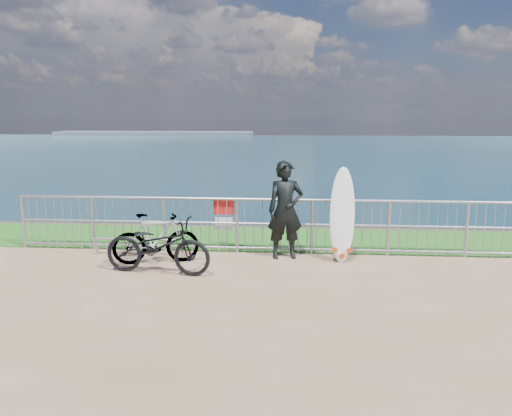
# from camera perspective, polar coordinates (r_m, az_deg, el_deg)

# --- Properties ---
(grass_strip) EXTENTS (120.00, 120.00, 0.00)m
(grass_strip) POSITION_cam_1_polar(r_m,az_deg,el_deg) (11.22, 1.06, -3.56)
(grass_strip) COLOR #1B5517
(grass_strip) RESTS_ON ground
(seascape) EXTENTS (260.00, 260.00, 5.00)m
(seascape) POSITION_cam_1_polar(r_m,az_deg,el_deg) (161.99, -11.41, 8.11)
(seascape) COLOR brown
(seascape) RESTS_ON ground
(railing) EXTENTS (10.06, 0.10, 1.13)m
(railing) POSITION_cam_1_polar(r_m,az_deg,el_deg) (10.02, 0.73, -1.95)
(railing) COLOR #93959B
(railing) RESTS_ON ground
(surfer) EXTENTS (0.77, 0.59, 1.90)m
(surfer) POSITION_cam_1_polar(r_m,az_deg,el_deg) (9.62, 3.38, -0.24)
(surfer) COLOR black
(surfer) RESTS_ON ground
(surfboard) EXTENTS (0.50, 0.45, 1.80)m
(surfboard) POSITION_cam_1_polar(r_m,az_deg,el_deg) (9.59, 9.82, -1.14)
(surfboard) COLOR silver
(surfboard) RESTS_ON ground
(bicycle_near) EXTENTS (1.98, 0.90, 1.01)m
(bicycle_near) POSITION_cam_1_polar(r_m,az_deg,el_deg) (8.91, -11.19, -4.26)
(bicycle_near) COLOR black
(bicycle_near) RESTS_ON ground
(bicycle_far) EXTENTS (1.67, 0.87, 0.96)m
(bicycle_far) POSITION_cam_1_polar(r_m,az_deg,el_deg) (9.52, -11.39, -3.43)
(bicycle_far) COLOR black
(bicycle_far) RESTS_ON ground
(bike_rack) EXTENTS (1.72, 0.05, 0.36)m
(bike_rack) POSITION_cam_1_polar(r_m,az_deg,el_deg) (10.18, -13.87, -3.70)
(bike_rack) COLOR #93959B
(bike_rack) RESTS_ON ground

